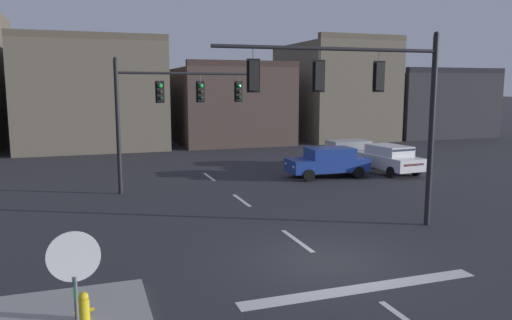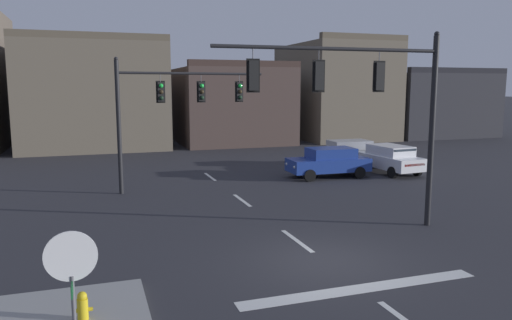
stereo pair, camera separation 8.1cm
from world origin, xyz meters
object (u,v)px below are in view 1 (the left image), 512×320
Objects in this scene: signal_mast_near_side at (367,94)px; fire_hydrant at (84,312)px; signal_mast_far_side at (169,102)px; stop_sign at (75,277)px; car_lot_nearside at (388,158)px; car_lot_middle at (328,162)px; car_lot_farside at (347,152)px.

signal_mast_near_side is 10.81m from fire_hydrant.
signal_mast_far_side is 14.17m from fire_hydrant.
signal_mast_far_side is at bearing 76.03° from stop_sign.
car_lot_nearside is (7.39, 9.59, -3.79)m from signal_mast_near_side.
signal_mast_far_side is 2.51× the size of stop_sign.
fire_hydrant is (-9.02, -4.11, -4.32)m from signal_mast_near_side.
car_lot_middle is at bearing 3.84° from signal_mast_far_side.
car_lot_middle and car_lot_farside have the same top height.
car_lot_farside is at bearing 17.39° from signal_mast_far_side.
fire_hydrant is (-16.41, -13.70, -0.53)m from car_lot_nearside.
stop_sign is at bearing -127.52° from car_lot_middle.
signal_mast_near_side reaches higher than car_lot_middle.
car_lot_farside is 6.04× the size of fire_hydrant.
car_lot_middle is (12.62, 16.43, -1.29)m from stop_sign.
signal_mast_near_side is 11.66m from stop_sign.
car_lot_farside is at bearing 108.30° from car_lot_nearside.
car_lot_farside is (6.41, 12.56, -3.79)m from signal_mast_near_side.
car_lot_middle is 18.57m from fire_hydrant.
signal_mast_near_side reaches higher than car_lot_farside.
signal_mast_near_side is 10.51× the size of fire_hydrant.
car_lot_nearside is 3.83m from car_lot_middle.
signal_mast_near_side is 1.11× the size of signal_mast_far_side.
stop_sign is (-9.06, -6.90, -2.50)m from signal_mast_near_side.
stop_sign is at bearing -134.93° from car_lot_nearside.
fire_hydrant is at bearing -155.52° from signal_mast_near_side.
signal_mast_near_side is 1.73× the size of car_lot_nearside.
stop_sign is at bearing -128.48° from car_lot_farside.
stop_sign reaches higher than car_lot_middle.
signal_mast_far_side is 1.55× the size of car_lot_nearside.
signal_mast_near_side is 1.74× the size of car_lot_farside.
signal_mast_far_side is 12.53m from car_lot_farside.
signal_mast_near_side is 2.79× the size of stop_sign.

